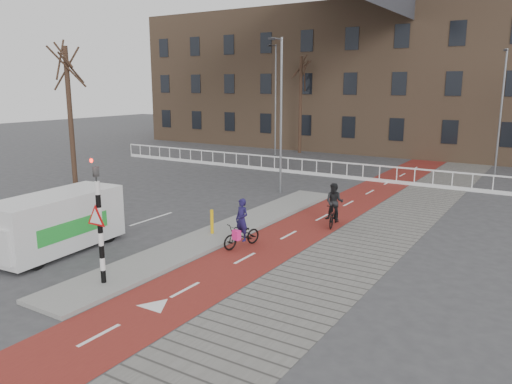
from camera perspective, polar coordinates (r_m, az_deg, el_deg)
The scene contains 16 objects.
ground at distance 15.74m, azimuth -9.98°, elevation -8.61°, with size 120.00×120.00×0.00m, color #38383A.
bike_lane at distance 23.18m, azimuth 9.60°, elevation -1.79°, with size 2.50×60.00×0.01m, color maroon.
sidewalk at distance 22.31m, azimuth 16.26°, elevation -2.67°, with size 3.00×60.00×0.01m, color slate.
curb_island at distance 19.09m, azimuth -3.54°, elevation -4.51°, with size 1.80×16.00×0.12m, color gray.
traffic_signal at distance 14.22m, azimuth -17.52°, elevation -2.84°, with size 0.80×0.80×3.68m.
bollard at distance 18.56m, azimuth -5.06°, elevation -3.39°, with size 0.12×0.12×0.90m, color #E2AB0C.
cyclist_near at distance 17.27m, azimuth -1.63°, elevation -4.49°, with size 0.94×1.70×1.72m.
cyclist_far at distance 19.99m, azimuth 8.93°, elevation -1.88°, with size 0.82×1.65×1.74m.
van at distance 18.05m, azimuth -21.89°, elevation -3.17°, with size 2.19×4.69×1.96m.
railing at distance 32.05m, azimuth 3.68°, elevation 2.77°, with size 28.00×0.10×0.99m.
townhouse_row at distance 44.84m, azimuth 15.63°, elevation 14.66°, with size 46.00×10.00×15.90m.
tree_left at distance 28.41m, azimuth -20.44°, elevation 7.81°, with size 0.26×0.26×7.49m, color black.
tree_mid at distance 41.35m, azimuth 5.09°, elevation 9.83°, with size 0.27×0.27×7.74m, color black.
streetlight_near at distance 25.57m, azimuth 2.88°, elevation 8.51°, with size 0.12×0.12×7.81m, color slate.
streetlight_left at distance 39.87m, azimuth 2.25°, elevation 10.37°, with size 0.12×0.12×8.55m, color slate.
streetlight_right at distance 34.12m, azimuth 26.18°, elevation 8.06°, with size 0.12×0.12×7.63m, color slate.
Camera 1 is at (9.95, -10.87, 5.54)m, focal length 35.00 mm.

